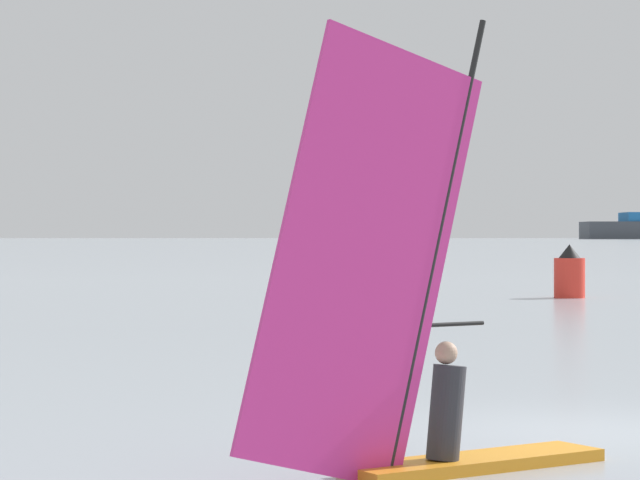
# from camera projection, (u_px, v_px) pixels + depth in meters

# --- Properties ---
(ground_plane) EXTENTS (4000.00, 4000.00, 0.00)m
(ground_plane) POSITION_uv_depth(u_px,v_px,m) (590.00, 432.00, 16.05)
(ground_plane) COLOR #9EA8B2
(windsurfer) EXTENTS (2.30, 3.76, 4.47)m
(windsurfer) POSITION_uv_depth(u_px,v_px,m) (414.00, 347.00, 13.14)
(windsurfer) COLOR orange
(windsurfer) RESTS_ON ground_plane
(channel_buoy) EXTENTS (1.12, 1.12, 1.94)m
(channel_buoy) POSITION_uv_depth(u_px,v_px,m) (569.00, 274.00, 50.33)
(channel_buoy) COLOR red
(channel_buoy) RESTS_ON ground_plane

